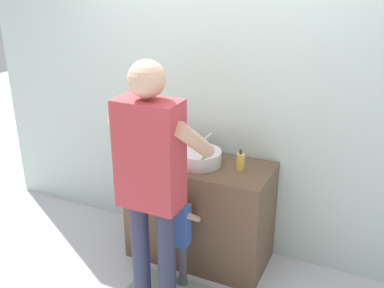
# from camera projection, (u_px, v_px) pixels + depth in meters

# --- Properties ---
(ground_plane) EXTENTS (14.00, 14.00, 0.00)m
(ground_plane) POSITION_uv_depth(u_px,v_px,m) (184.00, 276.00, 3.45)
(ground_plane) COLOR silver
(back_wall) EXTENTS (4.40, 0.08, 2.70)m
(back_wall) POSITION_uv_depth(u_px,v_px,m) (217.00, 90.00, 3.47)
(back_wall) COLOR silver
(back_wall) RESTS_ON ground
(vanity_cabinet) EXTENTS (1.11, 0.54, 0.85)m
(vanity_cabinet) POSITION_uv_depth(u_px,v_px,m) (200.00, 211.00, 3.55)
(vanity_cabinet) COLOR brown
(vanity_cabinet) RESTS_ON ground
(sink_basin) EXTENTS (0.34, 0.34, 0.11)m
(sink_basin) POSITION_uv_depth(u_px,v_px,m) (199.00, 157.00, 3.35)
(sink_basin) COLOR silver
(sink_basin) RESTS_ON vanity_cabinet
(faucet) EXTENTS (0.18, 0.14, 0.18)m
(faucet) POSITION_uv_depth(u_px,v_px,m) (210.00, 145.00, 3.52)
(faucet) COLOR #B7BABF
(faucet) RESTS_ON vanity_cabinet
(toothbrush_cup) EXTENTS (0.07, 0.07, 0.21)m
(toothbrush_cup) POSITION_uv_depth(u_px,v_px,m) (162.00, 152.00, 3.47)
(toothbrush_cup) COLOR #4C8EB2
(toothbrush_cup) RESTS_ON vanity_cabinet
(soap_bottle) EXTENTS (0.06, 0.06, 0.17)m
(soap_bottle) POSITION_uv_depth(u_px,v_px,m) (240.00, 162.00, 3.25)
(soap_bottle) COLOR gold
(soap_bottle) RESTS_ON vanity_cabinet
(child_toddler) EXTENTS (0.25, 0.25, 0.81)m
(child_toddler) POSITION_uv_depth(u_px,v_px,m) (177.00, 229.00, 3.18)
(child_toddler) COLOR #47474C
(child_toddler) RESTS_ON ground
(adult_parent) EXTENTS (0.55, 0.57, 1.76)m
(adult_parent) POSITION_uv_depth(u_px,v_px,m) (152.00, 169.00, 2.79)
(adult_parent) COLOR #2D334C
(adult_parent) RESTS_ON ground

